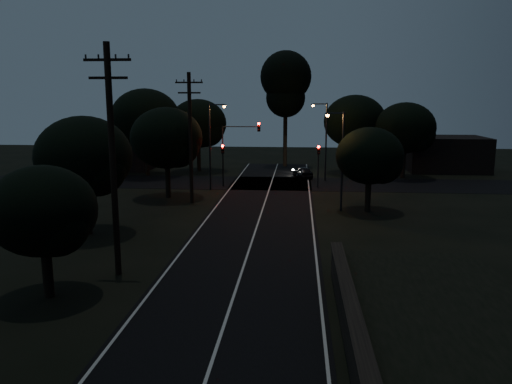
{
  "coord_description": "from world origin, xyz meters",
  "views": [
    {
      "loc": [
        2.72,
        -7.63,
        8.5
      ],
      "look_at": [
        0.0,
        24.0,
        2.5
      ],
      "focal_mm": 35.0,
      "sensor_mm": 36.0,
      "label": 1
    }
  ],
  "objects_px": {
    "signal_right": "(318,158)",
    "streetlight_b": "(324,136)",
    "tall_pine": "(286,84)",
    "car": "(303,172)",
    "signal_mast": "(240,142)",
    "streetlight_c": "(340,154)",
    "utility_pole_mid": "(112,158)",
    "streetlight_a": "(212,140)",
    "signal_left": "(223,157)",
    "utility_pole_far": "(190,136)"
  },
  "relations": [
    {
      "from": "signal_right",
      "to": "streetlight_b",
      "type": "bearing_deg",
      "value": 80.0
    },
    {
      "from": "tall_pine",
      "to": "car",
      "type": "bearing_deg",
      "value": -76.26
    },
    {
      "from": "signal_mast",
      "to": "streetlight_c",
      "type": "xyz_separation_m",
      "value": [
        8.74,
        -9.99,
        0.01
      ]
    },
    {
      "from": "signal_mast",
      "to": "tall_pine",
      "type": "bearing_deg",
      "value": 75.38
    },
    {
      "from": "streetlight_c",
      "to": "utility_pole_mid",
      "type": "bearing_deg",
      "value": -128.26
    },
    {
      "from": "streetlight_a",
      "to": "utility_pole_mid",
      "type": "bearing_deg",
      "value": -91.73
    },
    {
      "from": "streetlight_a",
      "to": "car",
      "type": "height_order",
      "value": "streetlight_a"
    },
    {
      "from": "utility_pole_mid",
      "to": "signal_mast",
      "type": "height_order",
      "value": "utility_pole_mid"
    },
    {
      "from": "streetlight_c",
      "to": "signal_right",
      "type": "bearing_deg",
      "value": 97.02
    },
    {
      "from": "streetlight_a",
      "to": "streetlight_c",
      "type": "distance_m",
      "value": 13.72
    },
    {
      "from": "car",
      "to": "signal_left",
      "type": "bearing_deg",
      "value": 20.8
    },
    {
      "from": "signal_mast",
      "to": "streetlight_b",
      "type": "xyz_separation_m",
      "value": [
        8.22,
        4.01,
        0.3
      ]
    },
    {
      "from": "streetlight_b",
      "to": "tall_pine",
      "type": "bearing_deg",
      "value": 111.38
    },
    {
      "from": "signal_right",
      "to": "streetlight_b",
      "type": "relative_size",
      "value": 0.51
    },
    {
      "from": "utility_pole_mid",
      "to": "signal_mast",
      "type": "distance_m",
      "value": 25.22
    },
    {
      "from": "signal_right",
      "to": "signal_mast",
      "type": "height_order",
      "value": "signal_mast"
    },
    {
      "from": "utility_pole_mid",
      "to": "signal_left",
      "type": "height_order",
      "value": "utility_pole_mid"
    },
    {
      "from": "streetlight_b",
      "to": "utility_pole_mid",
      "type": "bearing_deg",
      "value": -111.3
    },
    {
      "from": "utility_pole_mid",
      "to": "signal_left",
      "type": "relative_size",
      "value": 2.68
    },
    {
      "from": "tall_pine",
      "to": "streetlight_a",
      "type": "xyz_separation_m",
      "value": [
        -6.31,
        -17.0,
        -5.6
      ]
    },
    {
      "from": "signal_left",
      "to": "streetlight_c",
      "type": "bearing_deg",
      "value": -43.76
    },
    {
      "from": "tall_pine",
      "to": "signal_right",
      "type": "relative_size",
      "value": 3.46
    },
    {
      "from": "tall_pine",
      "to": "signal_left",
      "type": "xyz_separation_m",
      "value": [
        -5.6,
        -15.01,
        -7.4
      ]
    },
    {
      "from": "utility_pole_mid",
      "to": "car",
      "type": "height_order",
      "value": "utility_pole_mid"
    },
    {
      "from": "utility_pole_mid",
      "to": "signal_mast",
      "type": "relative_size",
      "value": 1.76
    },
    {
      "from": "utility_pole_far",
      "to": "streetlight_a",
      "type": "bearing_deg",
      "value": 83.41
    },
    {
      "from": "utility_pole_mid",
      "to": "car",
      "type": "relative_size",
      "value": 3.06
    },
    {
      "from": "utility_pole_mid",
      "to": "signal_right",
      "type": "bearing_deg",
      "value": 67.01
    },
    {
      "from": "utility_pole_mid",
      "to": "streetlight_b",
      "type": "bearing_deg",
      "value": 68.7
    },
    {
      "from": "streetlight_a",
      "to": "streetlight_c",
      "type": "height_order",
      "value": "streetlight_a"
    },
    {
      "from": "signal_right",
      "to": "streetlight_a",
      "type": "height_order",
      "value": "streetlight_a"
    },
    {
      "from": "streetlight_b",
      "to": "streetlight_a",
      "type": "bearing_deg",
      "value": -150.52
    },
    {
      "from": "utility_pole_mid",
      "to": "utility_pole_far",
      "type": "xyz_separation_m",
      "value": [
        0.0,
        17.0,
        -0.25
      ]
    },
    {
      "from": "streetlight_a",
      "to": "streetlight_b",
      "type": "xyz_separation_m",
      "value": [
        10.61,
        6.0,
        0.0
      ]
    },
    {
      "from": "utility_pole_mid",
      "to": "streetlight_c",
      "type": "xyz_separation_m",
      "value": [
        11.83,
        15.0,
        -1.39
      ]
    },
    {
      "from": "signal_left",
      "to": "streetlight_b",
      "type": "xyz_separation_m",
      "value": [
        9.91,
        4.01,
        1.8
      ]
    },
    {
      "from": "tall_pine",
      "to": "streetlight_b",
      "type": "bearing_deg",
      "value": -68.62
    },
    {
      "from": "signal_mast",
      "to": "streetlight_a",
      "type": "distance_m",
      "value": 3.13
    },
    {
      "from": "utility_pole_far",
      "to": "signal_left",
      "type": "relative_size",
      "value": 2.56
    },
    {
      "from": "signal_left",
      "to": "streetlight_b",
      "type": "bearing_deg",
      "value": 22.05
    },
    {
      "from": "signal_left",
      "to": "streetlight_c",
      "type": "xyz_separation_m",
      "value": [
        10.43,
        -9.99,
        1.51
      ]
    },
    {
      "from": "streetlight_b",
      "to": "signal_mast",
      "type": "bearing_deg",
      "value": -154.01
    },
    {
      "from": "signal_right",
      "to": "signal_mast",
      "type": "bearing_deg",
      "value": 179.97
    },
    {
      "from": "streetlight_a",
      "to": "streetlight_b",
      "type": "height_order",
      "value": "same"
    },
    {
      "from": "utility_pole_mid",
      "to": "streetlight_b",
      "type": "height_order",
      "value": "utility_pole_mid"
    },
    {
      "from": "signal_left",
      "to": "streetlight_c",
      "type": "distance_m",
      "value": 14.52
    },
    {
      "from": "utility_pole_far",
      "to": "car",
      "type": "distance_m",
      "value": 17.45
    },
    {
      "from": "utility_pole_mid",
      "to": "signal_mast",
      "type": "xyz_separation_m",
      "value": [
        3.09,
        24.99,
        -1.4
      ]
    },
    {
      "from": "signal_left",
      "to": "signal_right",
      "type": "xyz_separation_m",
      "value": [
        9.2,
        0.0,
        0.0
      ]
    },
    {
      "from": "signal_mast",
      "to": "streetlight_c",
      "type": "bearing_deg",
      "value": -48.81
    }
  ]
}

